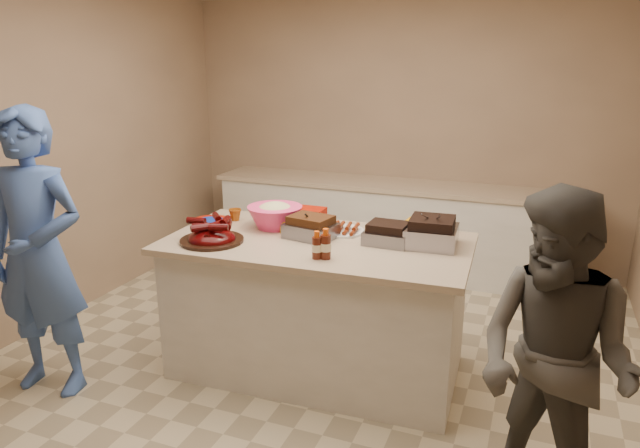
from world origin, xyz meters
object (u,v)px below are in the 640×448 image
at_px(bbq_bottle_b, 326,259).
at_px(mustard_bottle, 283,233).
at_px(guest_blue, 57,384).
at_px(island, 317,368).
at_px(roasting_pan, 431,246).
at_px(bbq_bottle_a, 317,258).
at_px(rib_platter, 212,242).
at_px(coleslaw_bowl, 275,228).
at_px(plastic_cup, 235,220).

bearing_deg(bbq_bottle_b, mustard_bottle, 140.11).
bearing_deg(guest_blue, island, 20.72).
distance_m(roasting_pan, bbq_bottle_a, 0.77).
distance_m(roasting_pan, bbq_bottle_b, 0.72).
bearing_deg(island, rib_platter, -158.86).
xyz_separation_m(coleslaw_bowl, bbq_bottle_b, (0.56, -0.48, 0.00)).
bearing_deg(rib_platter, plastic_cup, 102.38).
bearing_deg(coleslaw_bowl, island, -23.55).
height_order(roasting_pan, plastic_cup, roasting_pan).
bearing_deg(rib_platter, coleslaw_bowl, 61.35).
distance_m(island, bbq_bottle_b, 1.01).
height_order(roasting_pan, bbq_bottle_b, bbq_bottle_b).
xyz_separation_m(coleslaw_bowl, plastic_cup, (-0.35, 0.06, 0.00)).
distance_m(mustard_bottle, plastic_cup, 0.48).
bearing_deg(roasting_pan, rib_platter, -165.27).
bearing_deg(guest_blue, roasting_pan, 16.22).
bearing_deg(coleslaw_bowl, bbq_bottle_b, -40.16).
xyz_separation_m(coleslaw_bowl, bbq_bottle_a, (0.51, -0.49, -0.00)).
xyz_separation_m(island, rib_platter, (-0.63, -0.28, 0.94)).
xyz_separation_m(roasting_pan, coleslaw_bowl, (-1.10, 0.00, 0.00)).
height_order(rib_platter, plastic_cup, rib_platter).
relative_size(island, rib_platter, 4.79).
relative_size(island, bbq_bottle_b, 10.62).
height_order(roasting_pan, guest_blue, roasting_pan).
bearing_deg(roasting_pan, plastic_cup, 174.18).
bearing_deg(bbq_bottle_a, plastic_cup, 147.55).
distance_m(bbq_bottle_a, mustard_bottle, 0.57).
relative_size(island, roasting_pan, 6.27).
distance_m(island, rib_platter, 1.17).
distance_m(island, bbq_bottle_a, 1.00).
xyz_separation_m(plastic_cup, guest_blue, (-0.80, -1.06, -0.94)).
height_order(roasting_pan, mustard_bottle, roasting_pan).
height_order(rib_platter, guest_blue, rib_platter).
relative_size(rib_platter, roasting_pan, 1.31).
xyz_separation_m(rib_platter, bbq_bottle_b, (0.81, -0.03, 0.00)).
xyz_separation_m(island, bbq_bottle_a, (0.13, -0.32, 0.94)).
xyz_separation_m(rib_platter, roasting_pan, (1.35, 0.44, 0.00)).
relative_size(roasting_pan, guest_blue, 0.17).
xyz_separation_m(island, plastic_cup, (-0.74, 0.23, 0.94)).
height_order(mustard_bottle, guest_blue, mustard_bottle).
relative_size(plastic_cup, guest_blue, 0.05).
relative_size(coleslaw_bowl, plastic_cup, 4.12).
bearing_deg(island, roasting_pan, 10.63).
height_order(coleslaw_bowl, mustard_bottle, coleslaw_bowl).
bearing_deg(plastic_cup, roasting_pan, -2.34).
bearing_deg(coleslaw_bowl, guest_blue, -139.02).
bearing_deg(guest_blue, bbq_bottle_b, 9.39).
height_order(coleslaw_bowl, bbq_bottle_a, coleslaw_bowl).
xyz_separation_m(rib_platter, bbq_bottle_a, (0.76, -0.05, 0.00)).
relative_size(bbq_bottle_a, mustard_bottle, 1.48).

